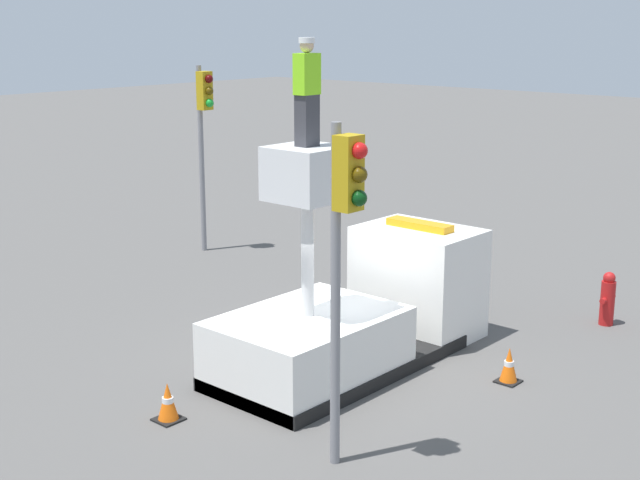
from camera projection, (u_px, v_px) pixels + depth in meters
The scene contains 8 objects.
ground_plane at pixel (339, 368), 16.22m from camera, with size 120.00×120.00×0.00m, color #565451.
bucket_truck at pixel (359, 312), 16.41m from camera, with size 5.73×2.36×4.14m.
worker at pixel (307, 92), 14.40m from camera, with size 0.40×0.26×1.75m.
traffic_light_pole at pixel (344, 229), 11.83m from camera, with size 0.34×0.57×4.87m.
traffic_light_across at pixel (204, 121), 23.53m from camera, with size 0.34×0.57×5.00m.
fire_hydrant at pixel (608, 299), 18.38m from camera, with size 0.53×0.29×1.13m.
traffic_cone_rear at pixel (168, 403), 14.02m from camera, with size 0.42×0.42×0.63m.
traffic_cone_curbside at pixel (509, 366), 15.49m from camera, with size 0.39×0.39×0.64m.
Camera 1 is at (-11.59, -9.80, 6.17)m, focal length 50.00 mm.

